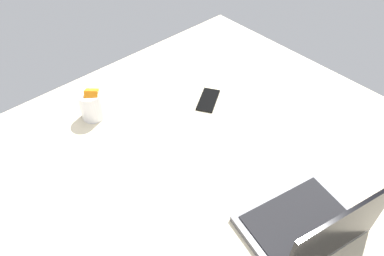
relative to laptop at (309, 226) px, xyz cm
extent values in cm
cube|color=beige|center=(14.75, -39.63, -13.41)|extent=(180.00, 140.00, 18.00)
cube|color=#4C4C51|center=(-0.65, -2.97, -3.41)|extent=(37.13, 29.47, 2.00)
cube|color=black|center=(-0.96, -4.44, -2.21)|extent=(31.95, 22.76, 0.40)
cube|color=black|center=(1.69, 7.78, 8.09)|extent=(32.46, 7.98, 21.00)
cylinder|color=silver|center=(18.94, -84.18, 1.09)|extent=(9.00, 9.00, 11.00)
cube|color=blue|center=(19.03, -83.62, -0.47)|extent=(7.20, 6.07, 6.13)
cube|color=yellow|center=(18.93, -84.16, 3.02)|extent=(7.13, 6.84, 5.01)
cube|color=orange|center=(17.96, -83.66, 6.50)|extent=(7.42, 7.57, 5.11)
cube|color=black|center=(-20.02, -61.44, -4.01)|extent=(15.47, 13.24, 0.80)
camera|label=1|loc=(59.68, 17.60, 90.15)|focal=33.93mm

